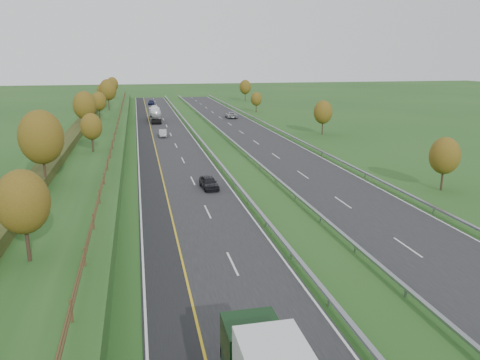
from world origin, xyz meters
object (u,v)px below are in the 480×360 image
at_px(car_silver_mid, 163,133).
at_px(road_tanker, 155,114).
at_px(car_dark_near, 209,182).
at_px(car_oncoming, 231,115).
at_px(car_small_far, 151,102).

bearing_deg(car_silver_mid, road_tanker, 93.42).
bearing_deg(car_dark_near, road_tanker, 88.46).
bearing_deg(car_oncoming, car_small_far, -63.29).
bearing_deg(car_small_far, car_silver_mid, -85.94).
bearing_deg(car_dark_near, car_small_far, 86.86).
relative_size(car_dark_near, car_oncoming, 0.78).
height_order(road_tanker, car_silver_mid, road_tanker).
bearing_deg(car_silver_mid, car_dark_near, -83.15).
distance_m(car_dark_near, car_silver_mid, 37.70).
bearing_deg(car_oncoming, road_tanker, 9.77).
height_order(road_tanker, car_dark_near, road_tanker).
bearing_deg(road_tanker, car_silver_mid, -88.90).
bearing_deg(car_dark_near, car_oncoming, 71.60).
height_order(car_dark_near, car_oncoming, car_oncoming).
distance_m(car_silver_mid, car_small_far, 63.64).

